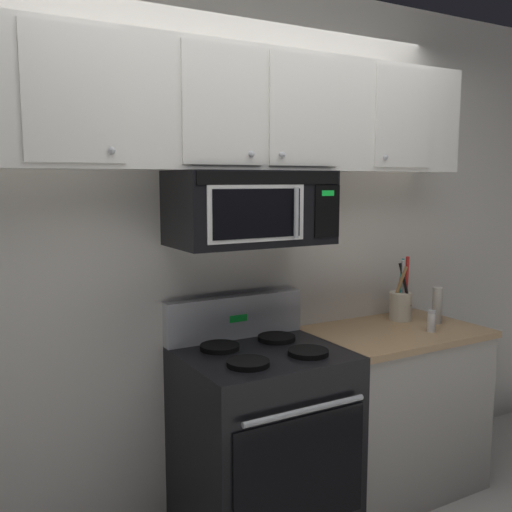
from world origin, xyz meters
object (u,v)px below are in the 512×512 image
utensil_crock_cream (401,303)px  stove_range (263,438)px  pepper_mill (437,305)px  over_range_microwave (251,208)px  salt_shaker (431,321)px

utensil_crock_cream → stove_range: bearing=-172.1°
stove_range → pepper_mill: stove_range is taller
over_range_microwave → utensil_crock_cream: size_ratio=2.02×
salt_shaker → utensil_crock_cream: bearing=81.1°
utensil_crock_cream → salt_shaker: utensil_crock_cream is taller
over_range_microwave → salt_shaker: bearing=-14.6°
over_range_microwave → pepper_mill: 1.27m
stove_range → salt_shaker: stove_range is taller
over_range_microwave → stove_range: bearing=-89.9°
utensil_crock_cream → salt_shaker: (-0.04, -0.28, -0.04)m
stove_range → utensil_crock_cream: size_ratio=2.98×
over_range_microwave → utensil_crock_cream: (1.01, 0.02, -0.57)m
salt_shaker → pepper_mill: bearing=34.8°
salt_shaker → pepper_mill: (0.17, 0.11, 0.05)m
salt_shaker → pepper_mill: size_ratio=0.57×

